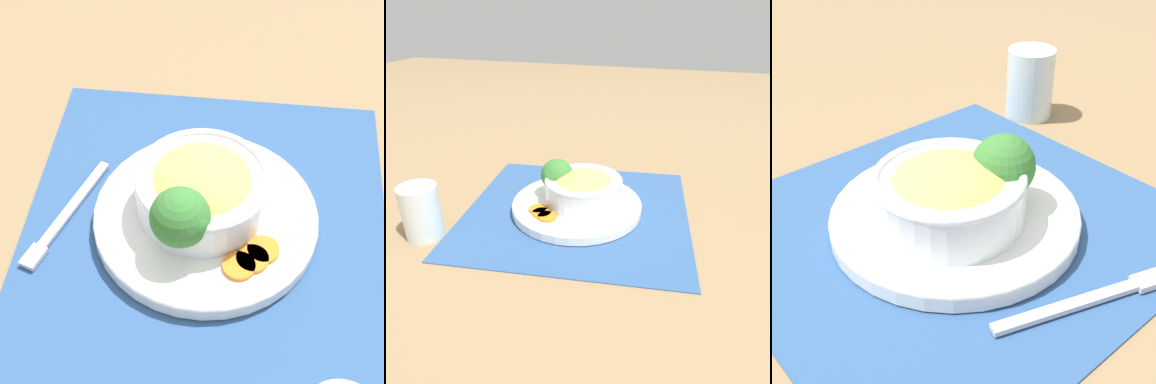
{
  "view_description": "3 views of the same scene",
  "coord_description": "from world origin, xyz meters",
  "views": [
    {
      "loc": [
        -0.1,
        0.48,
        0.64
      ],
      "look_at": [
        0.02,
        -0.0,
        0.05
      ],
      "focal_mm": 60.0,
      "sensor_mm": 36.0,
      "label": 1
    },
    {
      "loc": [
        -0.67,
        -0.21,
        0.4
      ],
      "look_at": [
        0.0,
        -0.0,
        0.04
      ],
      "focal_mm": 35.0,
      "sensor_mm": 36.0,
      "label": 2
    },
    {
      "loc": [
        0.4,
        -0.26,
        0.37
      ],
      "look_at": [
        0.02,
        0.0,
        0.05
      ],
      "focal_mm": 50.0,
      "sensor_mm": 36.0,
      "label": 3
    }
  ],
  "objects": [
    {
      "name": "bowl",
      "position": [
        0.01,
        -0.01,
        0.05
      ],
      "size": [
        0.16,
        0.16,
        0.07
      ],
      "color": "silver",
      "rests_on": "plate"
    },
    {
      "name": "plate",
      "position": [
        0.0,
        0.0,
        0.02
      ],
      "size": [
        0.28,
        0.28,
        0.02
      ],
      "color": "white",
      "rests_on": "placemat"
    },
    {
      "name": "ground_plane",
      "position": [
        0.0,
        0.0,
        0.0
      ],
      "size": [
        4.0,
        4.0,
        0.0
      ],
      "primitive_type": "plane",
      "color": "#8C704C"
    },
    {
      "name": "carrot_slice_near",
      "position": [
        -0.05,
        0.07,
        0.02
      ],
      "size": [
        0.04,
        0.04,
        0.01
      ],
      "color": "orange",
      "rests_on": "plate"
    },
    {
      "name": "placemat",
      "position": [
        0.0,
        0.0,
        0.0
      ],
      "size": [
        0.51,
        0.52,
        0.0
      ],
      "color": "#2D5184",
      "rests_on": "ground_plane"
    },
    {
      "name": "water_glass",
      "position": [
        -0.18,
        0.25,
        0.05
      ],
      "size": [
        0.07,
        0.07,
        0.1
      ],
      "color": "silver",
      "rests_on": "ground_plane"
    },
    {
      "name": "carrot_slice_middle",
      "position": [
        -0.07,
        0.05,
        0.02
      ],
      "size": [
        0.04,
        0.04,
        0.01
      ],
      "color": "orange",
      "rests_on": "plate"
    },
    {
      "name": "broccoli_floret",
      "position": [
        0.02,
        0.05,
        0.07
      ],
      "size": [
        0.07,
        0.07,
        0.09
      ],
      "color": "#84AD5B",
      "rests_on": "plate"
    },
    {
      "name": "fork",
      "position": [
        0.17,
        0.05,
        0.01
      ],
      "size": [
        0.05,
        0.18,
        0.01
      ],
      "rotation": [
        0.0,
        0.0,
        -0.2
      ],
      "color": "silver",
      "rests_on": "placemat"
    },
    {
      "name": "carrot_slice_far",
      "position": [
        -0.08,
        0.04,
        0.02
      ],
      "size": [
        0.04,
        0.04,
        0.01
      ],
      "color": "orange",
      "rests_on": "plate"
    }
  ]
}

